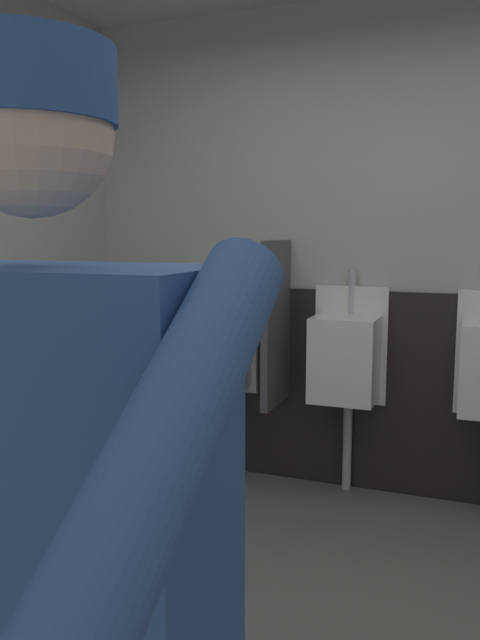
# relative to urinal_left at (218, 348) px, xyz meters

# --- Properties ---
(wall_back) EXTENTS (4.20, 0.12, 2.67)m
(wall_back) POSITION_rel_urinal_left_xyz_m (0.97, 0.22, 0.56)
(wall_back) COLOR #B2B2AD
(wall_back) RESTS_ON ground_plane
(wainscot_band_back) EXTENTS (3.60, 0.03, 1.12)m
(wainscot_band_back) POSITION_rel_urinal_left_xyz_m (0.97, 0.14, -0.21)
(wainscot_band_back) COLOR black
(wainscot_band_back) RESTS_ON ground_plane
(urinal_left) EXTENTS (0.40, 0.34, 1.24)m
(urinal_left) POSITION_rel_urinal_left_xyz_m (0.00, 0.00, 0.00)
(urinal_left) COLOR white
(urinal_left) RESTS_ON ground_plane
(urinal_middle) EXTENTS (0.40, 0.34, 1.24)m
(urinal_middle) POSITION_rel_urinal_left_xyz_m (0.75, 0.00, 0.00)
(urinal_middle) COLOR white
(urinal_middle) RESTS_ON ground_plane
(privacy_divider_panel) EXTENTS (0.04, 0.40, 0.90)m
(privacy_divider_panel) POSITION_rel_urinal_left_xyz_m (0.37, -0.07, 0.17)
(privacy_divider_panel) COLOR #4C4C51
(person) EXTENTS (0.71, 0.60, 1.67)m
(person) POSITION_rel_urinal_left_xyz_m (0.87, -2.63, 0.21)
(person) COLOR #2D3342
(person) RESTS_ON ground_plane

